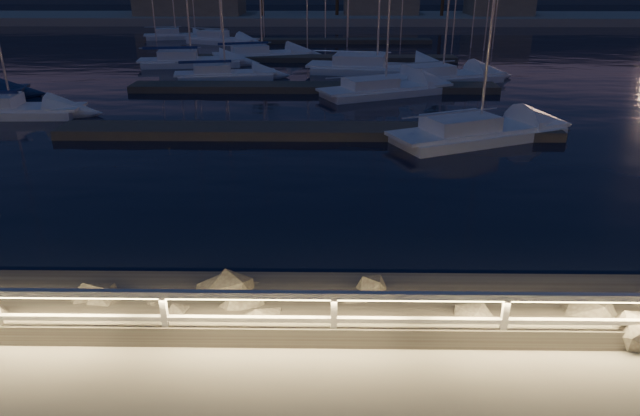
{
  "coord_description": "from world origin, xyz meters",
  "views": [
    {
      "loc": [
        0.88,
        -8.52,
        6.22
      ],
      "look_at": [
        0.7,
        4.0,
        0.96
      ],
      "focal_mm": 32.0,
      "sensor_mm": 36.0,
      "label": 1
    }
  ],
  "objects_px": {
    "guard_rail": "(273,306)",
    "sailboat_c": "(475,131)",
    "sailboat_f": "(223,74)",
    "sailboat_g": "(439,76)",
    "sailboat_h": "(382,88)",
    "sailboat_j": "(189,60)",
    "sailboat_b": "(8,108)",
    "sailboat_i": "(220,39)",
    "sailboat_l": "(373,67)",
    "sailboat_k": "(260,54)",
    "sailboat_m": "(174,35)"
  },
  "relations": [
    {
      "from": "sailboat_c",
      "to": "sailboat_m",
      "type": "relative_size",
      "value": 1.25
    },
    {
      "from": "sailboat_j",
      "to": "sailboat_k",
      "type": "xyz_separation_m",
      "value": [
        4.93,
        3.78,
        -0.02
      ]
    },
    {
      "from": "guard_rail",
      "to": "sailboat_f",
      "type": "bearing_deg",
      "value": 101.55
    },
    {
      "from": "sailboat_f",
      "to": "sailboat_i",
      "type": "height_order",
      "value": "sailboat_i"
    },
    {
      "from": "sailboat_f",
      "to": "sailboat_l",
      "type": "bearing_deg",
      "value": 3.62
    },
    {
      "from": "guard_rail",
      "to": "sailboat_i",
      "type": "relative_size",
      "value": 3.5
    },
    {
      "from": "guard_rail",
      "to": "sailboat_j",
      "type": "height_order",
      "value": "sailboat_j"
    },
    {
      "from": "sailboat_h",
      "to": "sailboat_i",
      "type": "height_order",
      "value": "sailboat_h"
    },
    {
      "from": "sailboat_f",
      "to": "sailboat_g",
      "type": "xyz_separation_m",
      "value": [
        14.17,
        -0.94,
        0.04
      ]
    },
    {
      "from": "sailboat_f",
      "to": "sailboat_i",
      "type": "bearing_deg",
      "value": 89.81
    },
    {
      "from": "guard_rail",
      "to": "sailboat_c",
      "type": "height_order",
      "value": "sailboat_c"
    },
    {
      "from": "sailboat_b",
      "to": "sailboat_h",
      "type": "xyz_separation_m",
      "value": [
        19.05,
        5.43,
        0.0
      ]
    },
    {
      "from": "sailboat_f",
      "to": "sailboat_j",
      "type": "bearing_deg",
      "value": 111.63
    },
    {
      "from": "sailboat_h",
      "to": "sailboat_l",
      "type": "relative_size",
      "value": 0.82
    },
    {
      "from": "sailboat_g",
      "to": "sailboat_l",
      "type": "relative_size",
      "value": 0.85
    },
    {
      "from": "sailboat_c",
      "to": "sailboat_l",
      "type": "xyz_separation_m",
      "value": [
        -3.15,
        16.96,
        0.03
      ]
    },
    {
      "from": "sailboat_b",
      "to": "sailboat_f",
      "type": "height_order",
      "value": "sailboat_b"
    },
    {
      "from": "sailboat_j",
      "to": "sailboat_h",
      "type": "bearing_deg",
      "value": -45.62
    },
    {
      "from": "sailboat_k",
      "to": "sailboat_l",
      "type": "xyz_separation_m",
      "value": [
        8.74,
        -6.75,
        0.04
      ]
    },
    {
      "from": "sailboat_g",
      "to": "sailboat_h",
      "type": "height_order",
      "value": "sailboat_g"
    },
    {
      "from": "sailboat_f",
      "to": "sailboat_h",
      "type": "distance_m",
      "value": 11.28
    },
    {
      "from": "sailboat_i",
      "to": "sailboat_l",
      "type": "distance_m",
      "value": 21.78
    },
    {
      "from": "sailboat_l",
      "to": "sailboat_g",
      "type": "bearing_deg",
      "value": -31.6
    },
    {
      "from": "guard_rail",
      "to": "sailboat_f",
      "type": "relative_size",
      "value": 3.91
    },
    {
      "from": "guard_rail",
      "to": "sailboat_k",
      "type": "distance_m",
      "value": 39.28
    },
    {
      "from": "guard_rail",
      "to": "sailboat_k",
      "type": "bearing_deg",
      "value": 96.8
    },
    {
      "from": "sailboat_l",
      "to": "sailboat_m",
      "type": "relative_size",
      "value": 1.49
    },
    {
      "from": "guard_rail",
      "to": "sailboat_b",
      "type": "distance_m",
      "value": 24.43
    },
    {
      "from": "sailboat_h",
      "to": "sailboat_j",
      "type": "height_order",
      "value": "sailboat_h"
    },
    {
      "from": "guard_rail",
      "to": "sailboat_m",
      "type": "height_order",
      "value": "sailboat_m"
    },
    {
      "from": "sailboat_h",
      "to": "sailboat_j",
      "type": "bearing_deg",
      "value": 117.55
    },
    {
      "from": "sailboat_j",
      "to": "sailboat_m",
      "type": "xyz_separation_m",
      "value": [
        -5.6,
        17.9,
        -0.03
      ]
    },
    {
      "from": "sailboat_l",
      "to": "sailboat_c",
      "type": "bearing_deg",
      "value": -69.71
    },
    {
      "from": "sailboat_b",
      "to": "sailboat_c",
      "type": "relative_size",
      "value": 0.85
    },
    {
      "from": "guard_rail",
      "to": "sailboat_m",
      "type": "relative_size",
      "value": 4.0
    },
    {
      "from": "sailboat_b",
      "to": "sailboat_g",
      "type": "xyz_separation_m",
      "value": [
        23.07,
        9.42,
        0.03
      ]
    },
    {
      "from": "sailboat_b",
      "to": "sailboat_m",
      "type": "height_order",
      "value": "sailboat_b"
    },
    {
      "from": "sailboat_c",
      "to": "sailboat_j",
      "type": "bearing_deg",
      "value": 105.84
    },
    {
      "from": "sailboat_b",
      "to": "sailboat_j",
      "type": "relative_size",
      "value": 0.88
    },
    {
      "from": "sailboat_i",
      "to": "sailboat_j",
      "type": "relative_size",
      "value": 0.95
    },
    {
      "from": "sailboat_f",
      "to": "guard_rail",
      "type": "bearing_deg",
      "value": -89.17
    },
    {
      "from": "sailboat_i",
      "to": "sailboat_m",
      "type": "xyz_separation_m",
      "value": [
        -5.51,
        4.0,
        -0.04
      ]
    },
    {
      "from": "sailboat_h",
      "to": "sailboat_k",
      "type": "height_order",
      "value": "sailboat_h"
    },
    {
      "from": "sailboat_f",
      "to": "sailboat_i",
      "type": "relative_size",
      "value": 0.89
    },
    {
      "from": "guard_rail",
      "to": "sailboat_c",
      "type": "distance_m",
      "value": 16.93
    },
    {
      "from": "sailboat_h",
      "to": "sailboat_j",
      "type": "relative_size",
      "value": 1.02
    },
    {
      "from": "sailboat_b",
      "to": "sailboat_i",
      "type": "distance_m",
      "value": 30.3
    },
    {
      "from": "sailboat_f",
      "to": "sailboat_k",
      "type": "distance_m",
      "value": 9.46
    },
    {
      "from": "sailboat_b",
      "to": "sailboat_h",
      "type": "height_order",
      "value": "sailboat_h"
    },
    {
      "from": "guard_rail",
      "to": "sailboat_c",
      "type": "relative_size",
      "value": 3.2
    }
  ]
}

